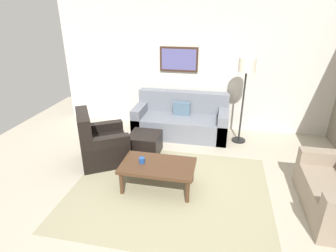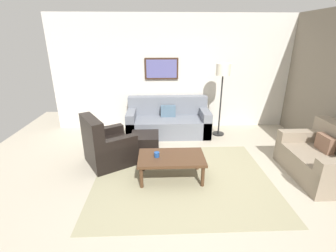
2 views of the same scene
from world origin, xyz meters
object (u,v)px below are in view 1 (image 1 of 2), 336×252
object	(u,v)px
couch_main	(181,120)
coffee_table	(158,167)
framed_artwork	(179,59)
ottoman	(145,144)
cup	(142,160)
armchair_leather	(100,146)
lamp_standing	(246,74)

from	to	relation	value
couch_main	coffee_table	size ratio (longest dim) A/B	1.79
couch_main	framed_artwork	xyz separation A→B (m)	(-0.15, 0.41, 1.23)
ottoman	framed_artwork	size ratio (longest dim) A/B	0.68
couch_main	coffee_table	xyz separation A→B (m)	(-0.03, -2.05, 0.06)
cup	framed_artwork	bearing A→B (deg)	87.00
coffee_table	armchair_leather	bearing A→B (deg)	154.89
ottoman	armchair_leather	bearing A→B (deg)	-148.88
couch_main	cup	world-z (taller)	couch_main
ottoman	lamp_standing	size ratio (longest dim) A/B	0.33
cup	lamp_standing	world-z (taller)	lamp_standing
lamp_standing	coffee_table	bearing A→B (deg)	-123.96
couch_main	armchair_leather	xyz separation A→B (m)	(-1.23, -1.49, 0.01)
couch_main	armchair_leather	world-z (taller)	armchair_leather
couch_main	ottoman	distance (m)	1.19
armchair_leather	coffee_table	size ratio (longest dim) A/B	1.00
ottoman	framed_artwork	bearing A→B (deg)	75.72
lamp_standing	framed_artwork	bearing A→B (deg)	157.29
coffee_table	lamp_standing	bearing A→B (deg)	56.04
ottoman	cup	world-z (taller)	cup
ottoman	coffee_table	distance (m)	1.11
armchair_leather	ottoman	bearing A→B (deg)	31.12
ottoman	cup	size ratio (longest dim) A/B	6.31
armchair_leather	coffee_table	world-z (taller)	armchair_leather
lamp_standing	framed_artwork	xyz separation A→B (m)	(-1.38, 0.58, 0.12)
lamp_standing	framed_artwork	distance (m)	1.50
armchair_leather	couch_main	bearing A→B (deg)	50.47
lamp_standing	framed_artwork	size ratio (longest dim) A/B	2.07
ottoman	framed_artwork	xyz separation A→B (m)	(0.38, 1.48, 1.33)
coffee_table	framed_artwork	xyz separation A→B (m)	(-0.11, 2.46, 1.17)
framed_artwork	cup	bearing A→B (deg)	-93.00
armchair_leather	cup	world-z (taller)	armchair_leather
couch_main	coffee_table	world-z (taller)	couch_main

